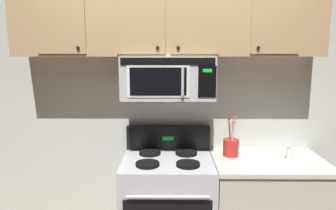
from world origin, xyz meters
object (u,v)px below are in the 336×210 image
Objects in this scene: stove_range at (168,207)px; salt_shaker at (289,153)px; over_range_microwave at (168,77)px; utensil_crock_red at (231,146)px.

salt_shaker is (1.01, 0.01, 0.49)m from stove_range.
salt_shaker is at bearing -6.06° from over_range_microwave.
stove_range is at bearing -169.80° from utensil_crock_red.
over_range_microwave reaches higher than salt_shaker.
over_range_microwave reaches higher than utensil_crock_red.
stove_range is 1.12m from salt_shaker.
over_range_microwave is 2.15× the size of utensil_crock_red.
over_range_microwave is 0.80m from utensil_crock_red.
stove_range is 10.16× the size of salt_shaker.
utensil_crock_red is 3.20× the size of salt_shaker.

